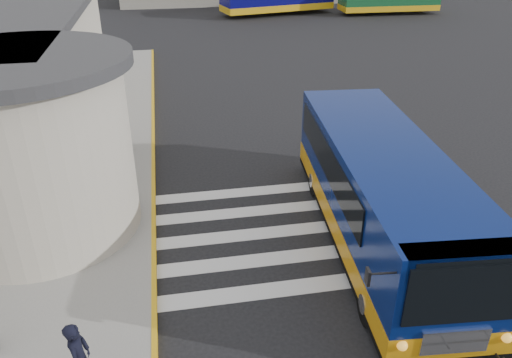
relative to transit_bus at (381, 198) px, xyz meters
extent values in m
plane|color=black|center=(-1.93, 1.66, -1.34)|extent=(140.00, 140.00, 0.00)
cube|color=gray|center=(-10.93, 5.66, -1.26)|extent=(10.00, 34.00, 0.15)
cube|color=gold|center=(-5.98, 5.66, -1.26)|extent=(0.12, 34.00, 0.16)
cylinder|color=#B7AD9B|center=(-8.93, 2.16, 1.06)|extent=(5.20, 5.20, 4.50)
cylinder|color=#38383A|center=(-8.93, 2.16, 3.46)|extent=(5.80, 5.80, 0.30)
cube|color=black|center=(-8.41, 6.66, -0.09)|extent=(0.08, 1.20, 2.20)
cube|color=#38383A|center=(-7.93, 6.66, 1.21)|extent=(1.20, 1.80, 0.12)
cube|color=silver|center=(-2.43, -1.54, -1.33)|extent=(8.00, 0.55, 0.01)
cube|color=silver|center=(-2.43, -0.34, -1.33)|extent=(8.00, 0.55, 0.01)
cube|color=silver|center=(-2.43, 0.86, -1.33)|extent=(8.00, 0.55, 0.01)
cube|color=silver|center=(-2.43, 2.06, -1.33)|extent=(8.00, 0.55, 0.01)
cube|color=silver|center=(-2.43, 3.26, -1.33)|extent=(8.00, 0.55, 0.01)
cube|color=#071858|center=(0.00, 0.04, 0.26)|extent=(3.32, 9.32, 2.39)
cube|color=#CA840D|center=(0.00, 0.04, -0.64)|extent=(3.35, 9.35, 0.57)
cube|color=black|center=(0.00, 0.04, -0.98)|extent=(3.34, 9.34, 0.22)
cube|color=black|center=(-0.39, -4.53, 0.64)|extent=(2.23, 0.25, 1.27)
cube|color=silver|center=(-0.39, -4.54, -0.47)|extent=(1.32, 0.17, 0.56)
cube|color=black|center=(-1.21, 0.96, 0.75)|extent=(0.62, 6.68, 0.91)
cube|color=black|center=(1.36, 0.74, 0.75)|extent=(0.62, 6.68, 0.91)
cylinder|color=black|center=(-1.37, -2.90, -0.85)|extent=(0.39, 1.00, 0.97)
cylinder|color=black|center=(0.85, -3.09, -0.85)|extent=(0.39, 1.00, 0.97)
cylinder|color=black|center=(-0.88, 2.76, -0.85)|extent=(0.39, 1.00, 0.97)
cylinder|color=black|center=(1.34, 2.57, -0.85)|extent=(0.39, 1.00, 0.97)
cube|color=black|center=(-2.15, -4.21, 1.05)|extent=(0.07, 0.19, 0.30)
cube|color=gold|center=(5.04, 34.76, -0.65)|extent=(10.33, 4.88, 0.55)
cube|color=gold|center=(14.88, 33.18, -0.74)|extent=(8.77, 2.62, 0.48)
camera|label=1|loc=(-5.28, -10.54, 6.57)|focal=35.00mm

